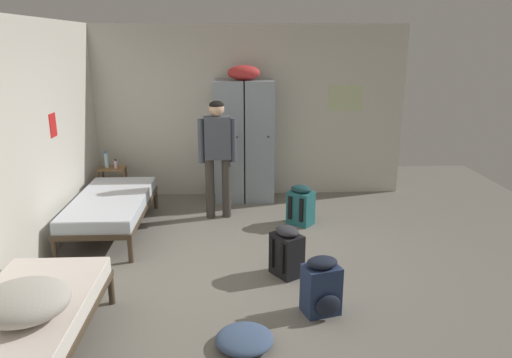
# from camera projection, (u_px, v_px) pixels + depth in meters

# --- Properties ---
(ground_plane) EXTENTS (8.73, 8.73, 0.00)m
(ground_plane) POSITION_uv_depth(u_px,v_px,m) (257.00, 269.00, 5.31)
(ground_plane) COLOR slate
(room_backdrop) EXTENTS (4.89, 5.52, 2.67)m
(room_backdrop) POSITION_uv_depth(u_px,v_px,m) (153.00, 129.00, 6.14)
(room_backdrop) COLOR beige
(room_backdrop) RESTS_ON ground_plane
(locker_bank) EXTENTS (0.90, 0.55, 2.07)m
(locker_bank) POSITION_uv_depth(u_px,v_px,m) (244.00, 139.00, 7.39)
(locker_bank) COLOR #8C99A3
(locker_bank) RESTS_ON ground_plane
(shelf_unit) EXTENTS (0.38, 0.30, 0.57)m
(shelf_unit) POSITION_uv_depth(u_px,v_px,m) (113.00, 182.00, 7.34)
(shelf_unit) COLOR brown
(shelf_unit) RESTS_ON ground_plane
(bed_left_rear) EXTENTS (0.90, 1.90, 0.49)m
(bed_left_rear) POSITION_uv_depth(u_px,v_px,m) (111.00, 204.00, 6.23)
(bed_left_rear) COLOR #473828
(bed_left_rear) RESTS_ON ground_plane
(bed_left_front) EXTENTS (0.90, 1.90, 0.49)m
(bed_left_front) POSITION_uv_depth(u_px,v_px,m) (22.00, 324.00, 3.60)
(bed_left_front) COLOR #473828
(bed_left_front) RESTS_ON ground_plane
(bedding_heap) EXTENTS (0.65, 0.62, 0.25)m
(bedding_heap) POSITION_uv_depth(u_px,v_px,m) (24.00, 301.00, 3.46)
(bedding_heap) COLOR #B7B2A8
(bedding_heap) RESTS_ON bed_left_front
(person_traveler) EXTENTS (0.52, 0.24, 1.65)m
(person_traveler) POSITION_uv_depth(u_px,v_px,m) (217.00, 149.00, 6.60)
(person_traveler) COLOR #3D3833
(person_traveler) RESTS_ON ground_plane
(water_bottle) EXTENTS (0.06, 0.06, 0.25)m
(water_bottle) POSITION_uv_depth(u_px,v_px,m) (106.00, 160.00, 7.27)
(water_bottle) COLOR #B2DBEA
(water_bottle) RESTS_ON shelf_unit
(lotion_bottle) EXTENTS (0.05, 0.05, 0.14)m
(lotion_bottle) POSITION_uv_depth(u_px,v_px,m) (116.00, 164.00, 7.23)
(lotion_bottle) COLOR beige
(lotion_bottle) RESTS_ON shelf_unit
(backpack_black) EXTENTS (0.41, 0.40, 0.55)m
(backpack_black) POSITION_uv_depth(u_px,v_px,m) (288.00, 252.00, 5.12)
(backpack_black) COLOR black
(backpack_black) RESTS_ON ground_plane
(backpack_teal) EXTENTS (0.41, 0.42, 0.55)m
(backpack_teal) POSITION_uv_depth(u_px,v_px,m) (301.00, 206.00, 6.55)
(backpack_teal) COLOR #23666B
(backpack_teal) RESTS_ON ground_plane
(backpack_navy) EXTENTS (0.37, 0.39, 0.55)m
(backpack_navy) POSITION_uv_depth(u_px,v_px,m) (322.00, 287.00, 4.39)
(backpack_navy) COLOR navy
(backpack_navy) RESTS_ON ground_plane
(clothes_pile_denim) EXTENTS (0.48, 0.48, 0.13)m
(clothes_pile_denim) POSITION_uv_depth(u_px,v_px,m) (245.00, 339.00, 3.95)
(clothes_pile_denim) COLOR #42567A
(clothes_pile_denim) RESTS_ON ground_plane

